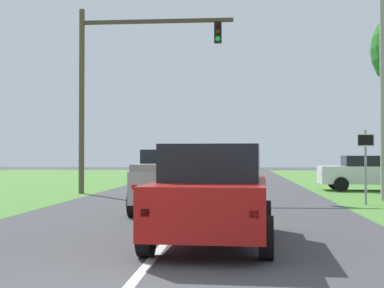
# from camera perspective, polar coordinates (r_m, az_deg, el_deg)

# --- Properties ---
(ground_plane) EXTENTS (120.00, 120.00, 0.00)m
(ground_plane) POSITION_cam_1_polar(r_m,az_deg,el_deg) (16.44, -0.17, -7.12)
(ground_plane) COLOR #424244
(red_suv_near) EXTENTS (2.41, 4.97, 1.91)m
(red_suv_near) POSITION_cam_1_polar(r_m,az_deg,el_deg) (10.75, 2.28, -4.95)
(red_suv_near) COLOR #9E1411
(red_suv_near) RESTS_ON ground_plane
(pickup_truck_lead) EXTENTS (2.40, 4.96, 1.87)m
(pickup_truck_lead) POSITION_cam_1_polar(r_m,az_deg,el_deg) (16.52, -1.68, -3.74)
(pickup_truck_lead) COLOR #B7B2A8
(pickup_truck_lead) RESTS_ON ground_plane
(traffic_light) EXTENTS (6.86, 0.40, 8.21)m
(traffic_light) POSITION_cam_1_polar(r_m,az_deg,el_deg) (24.73, -7.61, 7.30)
(traffic_light) COLOR brown
(traffic_light) RESTS_ON ground_plane
(keep_moving_sign) EXTENTS (0.60, 0.09, 2.57)m
(keep_moving_sign) POSITION_cam_1_polar(r_m,az_deg,el_deg) (19.80, 17.56, -1.29)
(keep_moving_sign) COLOR gray
(keep_moving_sign) RESTS_ON ground_plane
(crossing_suv_far) EXTENTS (4.62, 2.09, 1.68)m
(crossing_suv_far) POSITION_cam_1_polar(r_m,az_deg,el_deg) (27.78, 17.89, -2.77)
(crossing_suv_far) COLOR silver
(crossing_suv_far) RESTS_ON ground_plane
(utility_pole_right) EXTENTS (0.28, 0.28, 10.09)m
(utility_pole_right) POSITION_cam_1_polar(r_m,az_deg,el_deg) (22.03, 19.25, 7.61)
(utility_pole_right) COLOR #9E998E
(utility_pole_right) RESTS_ON ground_plane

